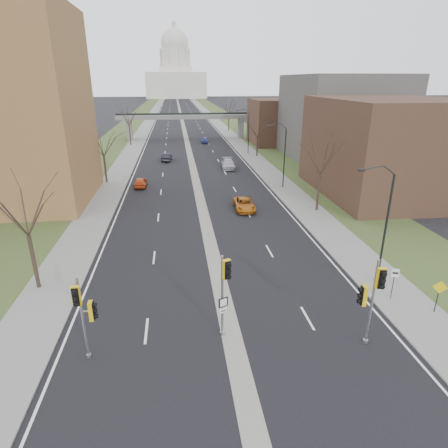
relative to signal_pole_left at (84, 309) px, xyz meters
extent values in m
plane|color=black|center=(7.76, 0.08, -3.20)|extent=(700.00, 700.00, 0.00)
cube|color=black|center=(7.76, 150.08, -3.20)|extent=(20.00, 600.00, 0.01)
cube|color=gray|center=(7.76, 150.08, -3.20)|extent=(1.20, 600.00, 0.02)
cube|color=gray|center=(19.76, 150.08, -3.14)|extent=(4.00, 600.00, 0.12)
cube|color=gray|center=(-4.24, 150.08, -3.14)|extent=(4.00, 600.00, 0.12)
cube|color=#31441F|center=(25.76, 150.08, -3.15)|extent=(8.00, 600.00, 0.10)
cube|color=#31441F|center=(-10.24, 150.08, -3.15)|extent=(8.00, 600.00, 0.10)
cube|color=#4C3123|center=(31.76, 28.08, 2.80)|extent=(16.00, 20.00, 12.00)
cube|color=#4E4C48|center=(35.76, 52.08, 4.30)|extent=(18.00, 22.00, 15.00)
cube|color=#4C3123|center=(29.76, 70.08, 1.80)|extent=(14.00, 14.00, 10.00)
cube|color=slate|center=(-6.24, 80.08, -0.70)|extent=(1.20, 2.50, 5.00)
cube|color=slate|center=(21.76, 80.08, -0.70)|extent=(1.20, 2.50, 5.00)
cube|color=slate|center=(7.76, 80.08, 2.30)|extent=(34.00, 3.00, 1.00)
cube|color=black|center=(7.76, 80.08, 3.00)|extent=(34.00, 0.15, 0.50)
cube|color=silver|center=(7.76, 320.08, 6.80)|extent=(48.00, 42.00, 20.00)
cube|color=silver|center=(7.76, 320.08, 18.80)|extent=(26.00, 26.00, 5.00)
cylinder|color=silver|center=(7.76, 320.08, 27.80)|extent=(22.00, 22.00, 14.00)
sphere|color=silver|center=(7.76, 320.08, 38.80)|extent=(22.00, 22.00, 22.00)
cylinder|color=silver|center=(7.76, 320.08, 50.30)|extent=(3.60, 3.60, 4.50)
cylinder|color=black|center=(19.56, 6.08, 0.92)|extent=(0.16, 0.16, 8.00)
cube|color=black|center=(17.26, 6.08, 5.27)|extent=(0.45, 0.18, 0.14)
cylinder|color=black|center=(19.56, 32.08, 0.92)|extent=(0.16, 0.16, 8.00)
cube|color=black|center=(17.26, 32.08, 5.27)|extent=(0.45, 0.18, 0.14)
cylinder|color=black|center=(19.56, 58.08, 0.92)|extent=(0.16, 0.16, 8.00)
cube|color=black|center=(17.26, 58.08, 5.27)|extent=(0.45, 0.18, 0.14)
cylinder|color=#382B21|center=(-5.24, 8.08, -1.08)|extent=(0.28, 0.28, 4.00)
cylinder|color=#382B21|center=(-5.24, 38.08, -1.21)|extent=(0.28, 0.28, 3.75)
cylinder|color=#382B21|center=(-5.24, 72.08, -0.96)|extent=(0.28, 0.28, 4.25)
cylinder|color=#382B21|center=(20.76, 22.08, -1.08)|extent=(0.28, 0.28, 4.00)
cylinder|color=#382B21|center=(20.76, 55.08, -1.33)|extent=(0.28, 0.28, 3.50)
cylinder|color=#382B21|center=(20.76, 95.08, -0.96)|extent=(0.28, 0.28, 4.25)
cylinder|color=gray|center=(-0.18, 0.18, -0.76)|extent=(0.13, 0.13, 4.89)
cylinder|color=gray|center=(-0.18, 0.18, -3.11)|extent=(0.26, 0.26, 0.19)
cube|color=gold|center=(-0.18, -0.29, 0.94)|extent=(0.40, 0.38, 1.08)
cube|color=gold|center=(0.29, 0.18, -0.29)|extent=(0.38, 0.40, 1.08)
cylinder|color=gray|center=(7.24, 1.18, -0.62)|extent=(0.14, 0.14, 5.16)
cylinder|color=gray|center=(7.24, 1.18, -3.10)|extent=(0.28, 0.28, 0.20)
cube|color=gold|center=(7.42, 0.72, 1.36)|extent=(0.53, 0.52, 1.14)
cube|color=black|center=(7.24, 1.18, -0.92)|extent=(0.57, 0.25, 0.60)
cube|color=silver|center=(7.24, 1.18, -1.46)|extent=(0.43, 0.20, 0.30)
cylinder|color=gray|center=(15.27, -0.59, -0.56)|extent=(0.14, 0.14, 5.29)
cylinder|color=gray|center=(15.27, -0.59, -3.10)|extent=(0.28, 0.28, 0.20)
cube|color=gold|center=(15.24, -1.10, 1.28)|extent=(0.45, 0.44, 1.17)
cube|color=gold|center=(14.77, -0.55, -0.05)|extent=(0.44, 0.45, 1.17)
cylinder|color=black|center=(19.11, 3.44, -2.10)|extent=(0.05, 0.05, 1.96)
cube|color=silver|center=(19.11, 3.44, -1.12)|extent=(0.46, 0.22, 0.62)
cylinder|color=black|center=(21.03, 1.59, -2.17)|extent=(0.07, 0.07, 1.82)
cube|color=#DBB40C|center=(21.03, 1.59, -1.26)|extent=(0.83, 0.38, 0.89)
imported|color=#B73F15|center=(-0.11, 35.20, -2.51)|extent=(1.67, 4.06, 1.38)
imported|color=black|center=(3.26, 53.00, -2.50)|extent=(2.01, 4.43, 1.41)
imported|color=#A95A12|center=(12.57, 23.55, -2.53)|extent=(2.39, 4.89, 1.34)
imported|color=#AEADB5|center=(13.71, 45.31, -2.43)|extent=(2.51, 5.41, 1.53)
imported|color=navy|center=(11.89, 73.23, -2.51)|extent=(1.80, 4.12, 1.38)
camera|label=1|loc=(5.02, -16.95, 10.84)|focal=30.00mm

